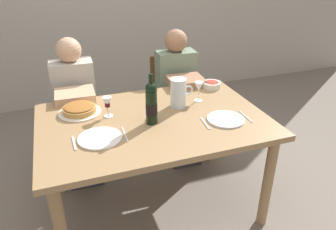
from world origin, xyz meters
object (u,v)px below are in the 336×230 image
(wine_glass_left_diner, at_px, (107,103))
(wine_glass_right_diner, at_px, (199,88))
(dining_table, at_px, (154,131))
(dinner_plate_right_setting, at_px, (100,138))
(diner_left, at_px, (77,107))
(dinner_plate_left_setting, at_px, (226,119))
(chair_left, at_px, (77,108))
(wine_bottle, at_px, (151,103))
(salad_bowl, at_px, (212,84))
(diner_right, at_px, (179,93))
(chair_right, at_px, (171,95))
(baked_tart, at_px, (79,109))
(water_pitcher, at_px, (178,95))

(wine_glass_left_diner, bearing_deg, wine_glass_right_diner, 2.19)
(dining_table, bearing_deg, dinner_plate_right_setting, -159.72)
(diner_left, bearing_deg, dinner_plate_right_setting, 97.59)
(dining_table, bearing_deg, dinner_plate_left_setting, -21.76)
(dinner_plate_right_setting, bearing_deg, chair_left, 93.82)
(wine_bottle, bearing_deg, dining_table, 62.55)
(wine_glass_left_diner, xyz_separation_m, diner_left, (-0.18, 0.53, -0.24))
(wine_glass_left_diner, distance_m, wine_glass_right_diner, 0.68)
(wine_glass_left_diner, distance_m, chair_left, 0.87)
(diner_left, bearing_deg, dinner_plate_left_setting, 138.89)
(dining_table, xyz_separation_m, wine_glass_right_diner, (0.40, 0.16, 0.20))
(salad_bowl, height_order, dinner_plate_right_setting, salad_bowl)
(chair_left, distance_m, diner_right, 0.93)
(dining_table, bearing_deg, diner_left, 124.21)
(dining_table, relative_size, dinner_plate_left_setting, 6.02)
(salad_bowl, height_order, diner_right, diner_right)
(diner_right, bearing_deg, wine_bottle, 59.50)
(dinner_plate_left_setting, distance_m, chair_left, 1.43)
(wine_glass_left_diner, relative_size, dinner_plate_right_setting, 0.54)
(wine_bottle, relative_size, diner_right, 0.29)
(wine_glass_left_diner, bearing_deg, chair_right, 45.98)
(diner_left, bearing_deg, baked_tart, 92.20)
(baked_tart, height_order, diner_left, diner_left)
(water_pitcher, bearing_deg, diner_left, 141.07)
(wine_bottle, distance_m, chair_left, 1.12)
(wine_glass_left_diner, distance_m, dinner_plate_left_setting, 0.79)
(baked_tart, relative_size, chair_left, 0.33)
(baked_tart, xyz_separation_m, wine_glass_right_diner, (0.85, -0.09, 0.08))
(salad_bowl, relative_size, dinner_plate_right_setting, 0.57)
(water_pitcher, height_order, salad_bowl, water_pitcher)
(wine_bottle, xyz_separation_m, baked_tart, (-0.43, 0.30, -0.11))
(diner_left, bearing_deg, salad_bowl, 166.01)
(dining_table, relative_size, chair_left, 1.72)
(baked_tart, distance_m, salad_bowl, 1.07)
(diner_right, bearing_deg, dining_table, 59.05)
(salad_bowl, distance_m, wine_glass_right_diner, 0.30)
(salad_bowl, bearing_deg, baked_tart, -174.19)
(water_pitcher, height_order, wine_glass_left_diner, water_pitcher)
(wine_bottle, distance_m, chair_right, 1.13)
(wine_glass_right_diner, distance_m, dinner_plate_right_setting, 0.84)
(salad_bowl, bearing_deg, diner_left, 163.88)
(chair_left, bearing_deg, wine_bottle, 115.89)
(salad_bowl, distance_m, diner_left, 1.12)
(baked_tart, bearing_deg, wine_glass_left_diner, -33.28)
(water_pitcher, bearing_deg, salad_bowl, 31.96)
(water_pitcher, distance_m, baked_tart, 0.69)
(water_pitcher, bearing_deg, dining_table, -151.71)
(wine_bottle, relative_size, water_pitcher, 1.60)
(baked_tart, xyz_separation_m, chair_right, (0.91, 0.64, -0.29))
(baked_tart, bearing_deg, wine_glass_right_diner, -6.06)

